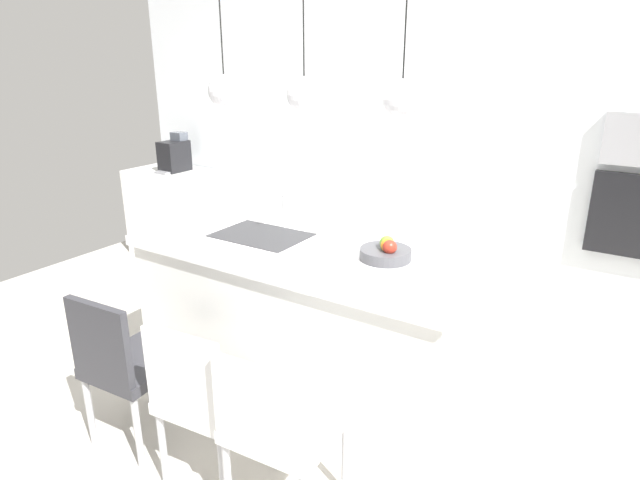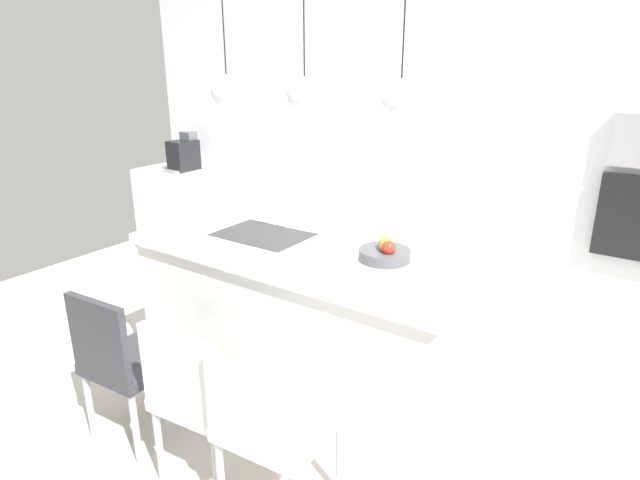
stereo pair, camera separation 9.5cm
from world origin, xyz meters
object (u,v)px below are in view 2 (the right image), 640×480
object	(u,v)px
fruit_bowl	(385,253)
coffee_machine	(184,154)
chair_near	(127,357)
chair_middle	(201,392)
chair_far	(272,424)

from	to	relation	value
fruit_bowl	coffee_machine	size ratio (longest dim) A/B	0.74
chair_near	chair_middle	bearing A→B (deg)	0.35
chair_middle	coffee_machine	bearing A→B (deg)	138.71
fruit_bowl	chair_far	size ratio (longest dim) A/B	0.33
coffee_machine	chair_middle	size ratio (longest dim) A/B	0.44
fruit_bowl	chair_near	bearing A→B (deg)	-135.41
chair_far	chair_middle	bearing A→B (deg)	-179.62
fruit_bowl	coffee_machine	bearing A→B (deg)	157.25
coffee_machine	chair_far	xyz separation A→B (m)	(2.95, -2.21, -0.54)
fruit_bowl	chair_middle	size ratio (longest dim) A/B	0.32
coffee_machine	chair_near	world-z (taller)	coffee_machine
coffee_machine	chair_far	size ratio (longest dim) A/B	0.44
chair_near	chair_far	xyz separation A→B (m)	(0.98, 0.01, 0.01)
coffee_machine	chair_far	bearing A→B (deg)	-36.82
fruit_bowl	chair_near	distance (m)	1.47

